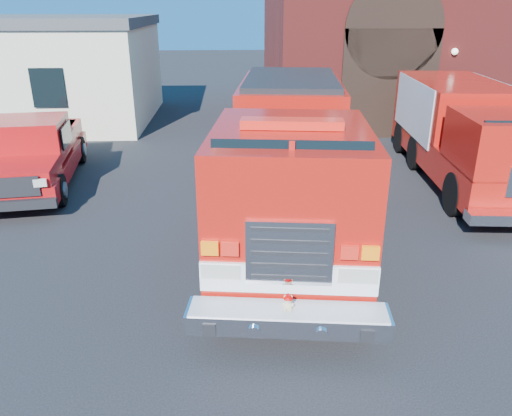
{
  "coord_description": "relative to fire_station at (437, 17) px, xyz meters",
  "views": [
    {
      "loc": [
        -0.44,
        -9.71,
        4.78
      ],
      "look_at": [
        0.0,
        -1.2,
        1.3
      ],
      "focal_mm": 35.0,
      "sensor_mm": 36.0,
      "label": 1
    }
  ],
  "objects": [
    {
      "name": "ground",
      "position": [
        -8.99,
        -13.98,
        -4.25
      ],
      "size": [
        100.0,
        100.0,
        0.0
      ],
      "primitive_type": "plane",
      "color": "black",
      "rests_on": "ground"
    },
    {
      "name": "parking_stripe_mid",
      "position": [
        -2.49,
        -9.98,
        -4.25
      ],
      "size": [
        0.12,
        3.0,
        0.01
      ],
      "primitive_type": "cube",
      "color": "yellow",
      "rests_on": "ground"
    },
    {
      "name": "parking_stripe_far",
      "position": [
        -2.49,
        -6.98,
        -4.25
      ],
      "size": [
        0.12,
        3.0,
        0.01
      ],
      "primitive_type": "cube",
      "color": "yellow",
      "rests_on": "ground"
    },
    {
      "name": "fire_station",
      "position": [
        0.0,
        0.0,
        0.0
      ],
      "size": [
        15.2,
        10.2,
        8.45
      ],
      "color": "maroon",
      "rests_on": "ground"
    },
    {
      "name": "side_building",
      "position": [
        -17.99,
        -0.99,
        -2.05
      ],
      "size": [
        10.2,
        8.2,
        4.35
      ],
      "color": "beige",
      "rests_on": "ground"
    },
    {
      "name": "fire_engine",
      "position": [
        -8.09,
        -12.74,
        -2.66
      ],
      "size": [
        3.89,
        10.21,
        3.07
      ],
      "color": "black",
      "rests_on": "ground"
    },
    {
      "name": "pickup_truck",
      "position": [
        -14.99,
        -9.82,
        -3.34
      ],
      "size": [
        2.89,
        6.14,
        1.93
      ],
      "color": "black",
      "rests_on": "ground"
    },
    {
      "name": "secondary_truck",
      "position": [
        -2.69,
        -10.0,
        -2.8
      ],
      "size": [
        3.23,
        8.38,
        2.66
      ],
      "color": "black",
      "rests_on": "ground"
    }
  ]
}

